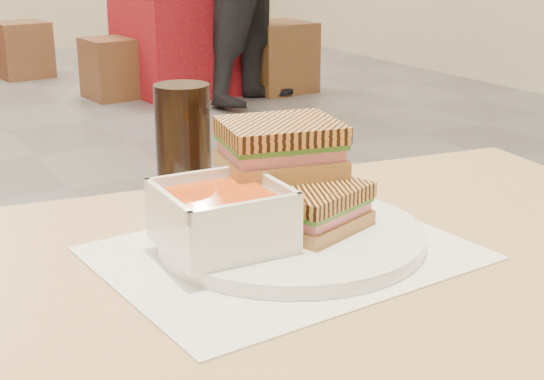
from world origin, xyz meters
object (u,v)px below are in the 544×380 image
panini_lower (313,207)px  bg_chair_1r (278,57)px  bg_chair_2r (22,50)px  bg_table_1 (182,43)px  cola_glass (183,143)px  plate (291,236)px  soup_bowl (222,219)px  bg_chair_1l (114,68)px

panini_lower → bg_chair_1r: bearing=59.8°
bg_chair_1r → bg_chair_2r: 2.08m
bg_table_1 → bg_chair_1r: size_ratio=1.69×
bg_chair_1r → bg_chair_2r: bg_chair_1r is taller
panini_lower → cola_glass: cola_glass is taller
plate → bg_chair_2r: bearing=80.1°
plate → cola_glass: 0.22m
panini_lower → cola_glass: 0.22m
soup_bowl → bg_chair_1l: (1.41, 4.47, -0.59)m
plate → bg_table_1: (1.82, 4.43, -0.42)m
soup_bowl → bg_chair_1r: size_ratio=0.26×
bg_chair_2r → soup_bowl: bearing=-100.8°
plate → soup_bowl: bearing=-178.4°
soup_bowl → bg_chair_1l: bearing=72.5°
plate → panini_lower: (0.02, -0.01, 0.03)m
soup_bowl → bg_chair_2r: bearing=79.2°
plate → panini_lower: bearing=-20.4°
plate → cola_glass: cola_glass is taller
plate → bg_chair_2r: plate is taller
bg_chair_1l → bg_chair_1r: size_ratio=0.83×
bg_chair_1r → bg_table_1: bearing=150.8°
cola_glass → bg_chair_1r: bearing=57.9°
plate → bg_chair_1r: size_ratio=0.61×
soup_bowl → bg_table_1: soup_bowl is taller
panini_lower → bg_chair_1r: size_ratio=0.28×
bg_chair_1r → plate: bearing=-120.5°
bg_chair_1l → bg_chair_1r: bearing=-18.6°
soup_bowl → bg_table_1: (1.91, 4.43, -0.45)m
cola_glass → bg_chair_1l: cola_glass is taller
bg_chair_1l → bg_chair_1r: 1.15m
bg_chair_1l → bg_chair_2r: (-0.34, 1.14, 0.01)m
plate → panini_lower: size_ratio=2.20×
panini_lower → bg_chair_1r: (2.39, 4.11, -0.55)m
bg_table_1 → soup_bowl: bearing=-113.3°
cola_glass → bg_chair_2r: bearing=79.3°
cola_glass → bg_table_1: (1.86, 4.23, -0.48)m
panini_lower → bg_table_1: size_ratio=0.16×
bg_table_1 → panini_lower: bearing=-112.1°
bg_table_1 → bg_chair_2r: 1.45m
soup_bowl → panini_lower: 0.11m
bg_table_1 → plate: bearing=-112.4°
bg_chair_1l → cola_glass: bearing=-107.7°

